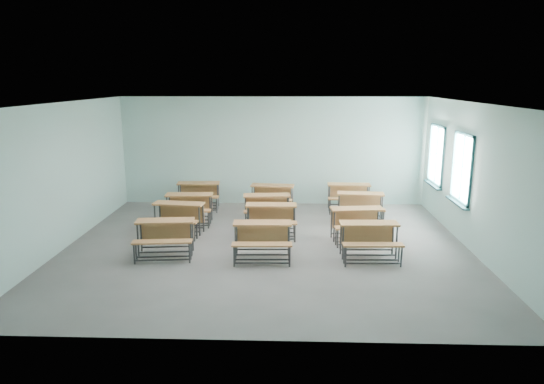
{
  "coord_description": "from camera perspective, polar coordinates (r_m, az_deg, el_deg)",
  "views": [
    {
      "loc": [
        0.5,
        -10.32,
        3.67
      ],
      "look_at": [
        0.08,
        1.2,
        1.0
      ],
      "focal_mm": 32.0,
      "sensor_mm": 36.0,
      "label": 1
    }
  ],
  "objects": [
    {
      "name": "desk_unit_r3c2",
      "position": [
        14.02,
        9.05,
        -0.14
      ],
      "size": [
        1.24,
        0.85,
        0.76
      ],
      "rotation": [
        0.0,
        0.0,
        -0.02
      ],
      "color": "#A66D3C",
      "rests_on": "ground"
    },
    {
      "name": "desk_unit_r0c0",
      "position": [
        10.55,
        -12.5,
        -4.69
      ],
      "size": [
        1.29,
        0.93,
        0.76
      ],
      "rotation": [
        0.0,
        0.0,
        0.1
      ],
      "color": "#A66D3C",
      "rests_on": "ground"
    },
    {
      "name": "desk_unit_r0c1",
      "position": [
        10.14,
        -1.15,
        -5.1
      ],
      "size": [
        1.25,
        0.86,
        0.76
      ],
      "rotation": [
        0.0,
        0.0,
        0.03
      ],
      "color": "#A66D3C",
      "rests_on": "ground"
    },
    {
      "name": "desk_unit_r1c1",
      "position": [
        11.59,
        -0.11,
        -2.77
      ],
      "size": [
        1.24,
        0.85,
        0.76
      ],
      "rotation": [
        0.0,
        0.0,
        0.02
      ],
      "color": "#A66D3C",
      "rests_on": "ground"
    },
    {
      "name": "desk_unit_r1c2",
      "position": [
        11.42,
        10.06,
        -3.21
      ],
      "size": [
        1.3,
        0.94,
        0.76
      ],
      "rotation": [
        0.0,
        0.0,
        0.11
      ],
      "color": "#A66D3C",
      "rests_on": "ground"
    },
    {
      "name": "desk_unit_r3c1",
      "position": [
        13.72,
        -0.01,
        -0.27
      ],
      "size": [
        1.29,
        0.93,
        0.76
      ],
      "rotation": [
        0.0,
        0.0,
        -0.1
      ],
      "color": "#A66D3C",
      "rests_on": "ground"
    },
    {
      "name": "desk_unit_r3c0",
      "position": [
        14.21,
        -8.66,
        0.05
      ],
      "size": [
        1.27,
        0.9,
        0.76
      ],
      "rotation": [
        0.0,
        0.0,
        0.07
      ],
      "color": "#A66D3C",
      "rests_on": "ground"
    },
    {
      "name": "desk_unit_r2c0",
      "position": [
        12.81,
        -9.76,
        -1.42
      ],
      "size": [
        1.25,
        0.87,
        0.76
      ],
      "rotation": [
        0.0,
        0.0,
        0.04
      ],
      "color": "#A66D3C",
      "rests_on": "ground"
    },
    {
      "name": "desk_unit_r1c0",
      "position": [
        11.94,
        -11.05,
        -2.54
      ],
      "size": [
        1.3,
        0.95,
        0.76
      ],
      "rotation": [
        0.0,
        0.0,
        -0.11
      ],
      "color": "#A66D3C",
      "rests_on": "ground"
    },
    {
      "name": "room",
      "position": [
        10.56,
        -0.22,
        1.74
      ],
      "size": [
        9.04,
        8.04,
        3.24
      ],
      "color": "slate",
      "rests_on": "ground"
    },
    {
      "name": "desk_unit_r0c2",
      "position": [
        10.33,
        11.41,
        -5.03
      ],
      "size": [
        1.24,
        0.86,
        0.76
      ],
      "rotation": [
        0.0,
        0.0,
        0.03
      ],
      "color": "#A66D3C",
      "rests_on": "ground"
    },
    {
      "name": "desk_unit_r2c1",
      "position": [
        12.56,
        -0.58,
        -1.52
      ],
      "size": [
        1.29,
        0.93,
        0.76
      ],
      "rotation": [
        0.0,
        0.0,
        0.09
      ],
      "color": "#A66D3C",
      "rests_on": "ground"
    },
    {
      "name": "desk_unit_r2c2",
      "position": [
        12.96,
        10.37,
        -1.28
      ],
      "size": [
        1.28,
        0.91,
        0.76
      ],
      "rotation": [
        0.0,
        0.0,
        -0.08
      ],
      "color": "#A66D3C",
      "rests_on": "ground"
    }
  ]
}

